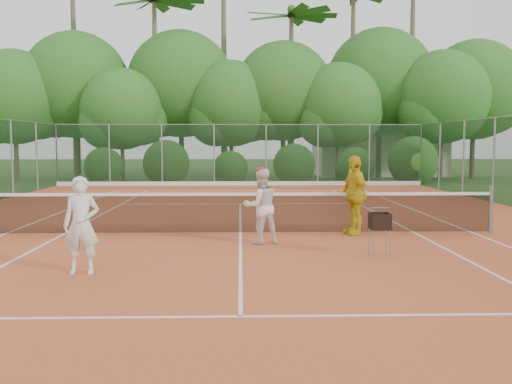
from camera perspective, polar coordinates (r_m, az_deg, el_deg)
ground at (r=13.40m, az=-1.58°, el=-4.25°), size 120.00×120.00×0.00m
clay_court at (r=13.40m, az=-1.58°, el=-4.20°), size 18.00×36.00×0.02m
club_building at (r=38.30m, az=12.02°, el=3.91°), size 8.00×5.00×3.00m
tennis_net at (r=13.32m, az=-1.58°, el=-1.99°), size 11.97×0.10×1.10m
player_white at (r=9.67m, az=-17.07°, el=-3.18°), size 0.59×0.40×1.59m
player_center_grp at (r=11.97m, az=0.48°, el=-1.40°), size 0.92×0.82×1.62m
player_yellow at (r=13.36m, az=9.79°, el=-0.30°), size 0.72×1.15×1.83m
ball_hopper at (r=10.90m, az=12.28°, el=-2.96°), size 0.36×0.36×0.81m
stray_ball_a at (r=23.85m, az=-4.87°, el=-0.07°), size 0.07×0.07×0.07m
stray_ball_b at (r=23.23m, az=0.32°, el=-0.19°), size 0.07×0.07×0.07m
stray_ball_c at (r=23.94m, az=10.33°, el=-0.11°), size 0.07×0.07×0.07m
court_markings at (r=13.40m, az=-1.58°, el=-4.15°), size 11.03×23.83×0.01m
fence_back at (r=28.23m, az=-1.60°, el=3.71°), size 18.07×0.07×3.00m
tropical_treeline at (r=33.61m, az=0.87°, el=10.05°), size 32.10×8.49×15.03m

